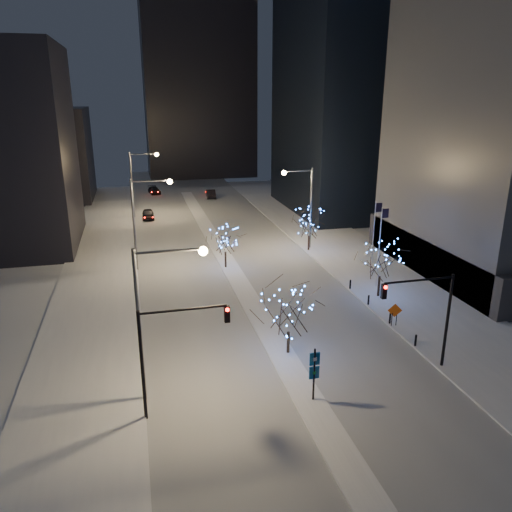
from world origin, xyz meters
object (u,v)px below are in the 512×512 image
object	(u,v)px
car_far	(154,190)
street_lamp_w_mid	(143,211)
car_near	(148,214)
construction_sign	(395,312)
holiday_tree_median_near	(289,310)
street_lamp_east	(304,198)
street_lamp_w_far	(138,175)
street_lamp_w_near	(156,303)
holiday_tree_plaza_near	(381,261)
wayfinding_sign	(314,370)
holiday_tree_median_far	(225,240)
holiday_tree_plaza_far	(309,224)
car_mid	(211,194)
traffic_signal_east	(429,307)
traffic_signal_west	(168,344)

from	to	relation	value
car_far	street_lamp_w_mid	bearing A→B (deg)	-103.29
car_near	construction_sign	xyz separation A→B (m)	(18.21, -42.99, 0.60)
construction_sign	holiday_tree_median_near	bearing A→B (deg)	-153.96
street_lamp_east	street_lamp_w_far	bearing A→B (deg)	130.85
street_lamp_w_near	street_lamp_w_mid	size ratio (longest dim) A/B	1.00
holiday_tree_median_near	car_far	bearing A→B (deg)	95.66
holiday_tree_plaza_near	holiday_tree_median_near	bearing A→B (deg)	-144.17
car_near	wayfinding_sign	world-z (taller)	wayfinding_sign
holiday_tree_median_far	construction_sign	world-z (taller)	holiday_tree_median_far
street_lamp_w_mid	holiday_tree_plaza_far	bearing A→B (deg)	5.89
street_lamp_w_mid	wayfinding_sign	size ratio (longest dim) A/B	2.72
street_lamp_w_far	wayfinding_sign	bearing A→B (deg)	-80.11
street_lamp_w_mid	car_far	size ratio (longest dim) A/B	2.25
car_mid	holiday_tree_plaza_far	xyz separation A→B (m)	(6.53, -35.41, 2.72)
street_lamp_east	holiday_tree_median_near	size ratio (longest dim) A/B	1.82
wayfinding_sign	holiday_tree_median_near	bearing A→B (deg)	86.63
car_near	holiday_tree_plaza_near	world-z (taller)	holiday_tree_plaza_near
holiday_tree_plaza_near	holiday_tree_plaza_far	distance (m)	15.41
street_lamp_w_far	construction_sign	world-z (taller)	street_lamp_w_far
street_lamp_w_near	holiday_tree_median_near	size ratio (longest dim) A/B	1.82
car_near	car_far	bearing A→B (deg)	84.93
car_far	holiday_tree_plaza_near	xyz separation A→B (m)	(18.01, -57.07, 3.01)
traffic_signal_east	holiday_tree_plaza_near	size ratio (longest dim) A/B	1.30
traffic_signal_east	car_mid	world-z (taller)	traffic_signal_east
street_lamp_east	holiday_tree_plaza_near	bearing A→B (deg)	-83.20
street_lamp_w_near	car_mid	size ratio (longest dim) A/B	2.16
street_lamp_w_near	car_mid	distance (m)	63.99
street_lamp_w_mid	car_near	xyz separation A→B (m)	(1.03, 23.50, -5.77)
car_near	holiday_tree_median_far	world-z (taller)	holiday_tree_median_far
holiday_tree_median_near	holiday_tree_plaza_near	size ratio (longest dim) A/B	1.02
construction_sign	street_lamp_east	bearing A→B (deg)	104.10
street_lamp_w_mid	street_lamp_w_far	world-z (taller)	same
street_lamp_east	street_lamp_w_mid	bearing A→B (deg)	-171.04
holiday_tree_median_near	holiday_tree_median_far	world-z (taller)	holiday_tree_median_near
construction_sign	traffic_signal_east	bearing A→B (deg)	-88.24
holiday_tree_median_far	holiday_tree_plaza_near	bearing A→B (deg)	-42.69
car_near	car_far	distance (m)	20.33
street_lamp_w_near	holiday_tree_plaza_far	world-z (taller)	street_lamp_w_near
car_far	wayfinding_sign	world-z (taller)	wayfinding_sign
street_lamp_east	car_mid	xyz separation A→B (m)	(-6.12, 34.41, -5.69)
traffic_signal_west	holiday_tree_plaza_far	distance (m)	34.67
car_near	traffic_signal_east	bearing A→B (deg)	-70.85
street_lamp_w_mid	traffic_signal_east	distance (m)	31.60
holiday_tree_median_far	car_far	bearing A→B (deg)	96.87
street_lamp_w_near	holiday_tree_median_far	size ratio (longest dim) A/B	2.16
street_lamp_w_mid	car_near	world-z (taller)	street_lamp_w_mid
car_far	holiday_tree_median_near	xyz separation A→B (m)	(6.49, -65.40, 2.90)
street_lamp_w_near	car_mid	xyz separation A→B (m)	(12.90, 62.41, -5.74)
street_lamp_w_near	holiday_tree_plaza_far	distance (m)	33.41
car_mid	construction_sign	world-z (taller)	construction_sign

